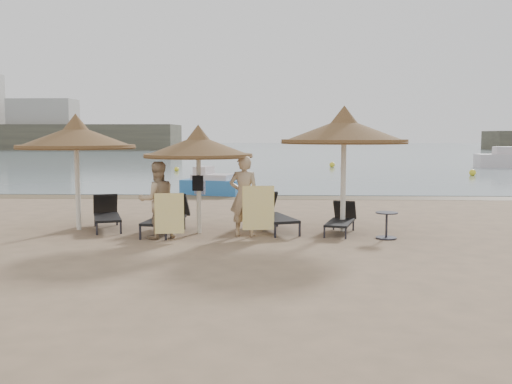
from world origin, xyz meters
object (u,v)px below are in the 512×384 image
palapa_right (344,131)px  side_table (386,226)px  lounger_near_left (167,216)px  pedal_boat (213,184)px  palapa_left (76,137)px  lounger_far_right (341,219)px  person_left (157,194)px  lounger_far_left (107,214)px  person_right (244,189)px  lounger_near_right (272,214)px  palapa_center (198,147)px

palapa_right → side_table: (0.91, -1.00, -2.22)m
palapa_right → lounger_near_left: 4.88m
lounger_near_left → pedal_boat: pedal_boat is taller
pedal_boat → palapa_left: bearing=-89.2°
lounger_far_right → person_left: 4.58m
palapa_left → person_left: (2.30, -1.17, -1.31)m
lounger_far_left → lounger_far_right: bearing=-23.5°
lounger_far_left → person_right: (3.66, -1.07, 0.75)m
person_right → lounger_far_right: bearing=-160.5°
lounger_far_right → person_left: person_left is taller
palapa_right → lounger_near_right: 2.76m
palapa_left → lounger_far_right: palapa_left is taller
lounger_near_right → person_right: 1.36m
lounger_far_left → lounger_near_left: lounger_near_left is taller
lounger_far_left → lounger_near_left: size_ratio=0.94×
palapa_left → lounger_near_left: palapa_left is taller
lounger_far_left → lounger_near_right: 4.31m
palapa_left → palapa_center: size_ratio=1.11×
palapa_left → person_left: 2.89m
lounger_near_right → pedal_boat: (-2.52, 8.68, 0.00)m
lounger_near_right → palapa_center: bearing=176.7°
side_table → palapa_center: bearing=172.7°
lounger_far_right → side_table: lounger_far_right is taller
pedal_boat → lounger_near_left: bearing=-74.4°
lounger_near_right → pedal_boat: bearing=85.8°
lounger_far_left → person_left: size_ratio=0.95×
palapa_right → person_left: (-4.46, -1.20, -1.46)m
side_table → person_left: bearing=-177.9°
palapa_left → palapa_right: bearing=0.3°
lounger_far_left → lounger_near_left: 1.79m
palapa_left → lounger_far_left: palapa_left is taller
lounger_near_right → lounger_far_right: bearing=-30.3°
palapa_right → lounger_near_right: size_ratio=1.46×
palapa_center → palapa_right: 3.63m
lounger_near_right → pedal_boat: pedal_boat is taller
lounger_near_left → palapa_right: bearing=10.6°
lounger_near_left → lounger_far_right: lounger_near_left is taller
person_left → person_right: (2.02, 0.37, 0.08)m
lounger_far_left → person_right: 3.89m
palapa_left → palapa_center: bearing=-7.0°
person_left → palapa_center: bearing=-164.2°
palapa_right → lounger_near_left: size_ratio=1.51×
lounger_far_left → side_table: size_ratio=3.18×
lounger_far_left → person_left: (1.65, -1.43, 0.67)m
person_right → palapa_center: bearing=-15.5°
palapa_right → person_right: 2.93m
lounger_near_right → person_left: (-2.66, -1.33, 0.63)m
lounger_near_left → pedal_boat: bearing=96.1°
palapa_right → lounger_far_left: size_ratio=1.60×
palapa_center → lounger_near_left: size_ratio=1.28×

